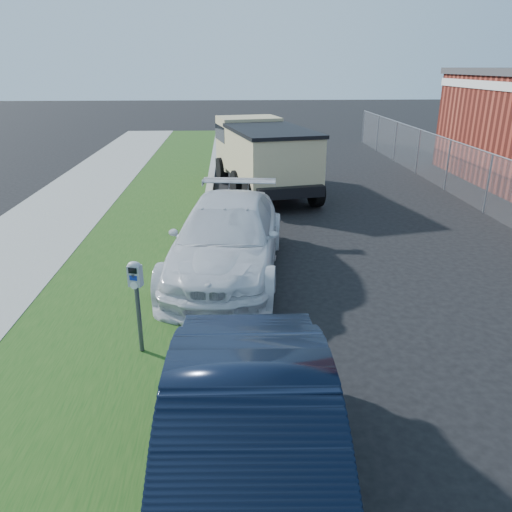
{
  "coord_description": "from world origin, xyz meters",
  "views": [
    {
      "loc": [
        -1.85,
        -7.55,
        4.29
      ],
      "look_at": [
        -1.4,
        1.0,
        1.0
      ],
      "focal_mm": 35.0,
      "sensor_mm": 36.0,
      "label": 1
    }
  ],
  "objects_px": {
    "white_wagon": "(226,238)",
    "dump_truck": "(262,153)",
    "navy_sedan": "(251,462)",
    "parking_meter": "(136,287)"
  },
  "relations": [
    {
      "from": "parking_meter",
      "to": "dump_truck",
      "type": "height_order",
      "value": "dump_truck"
    },
    {
      "from": "white_wagon",
      "to": "navy_sedan",
      "type": "distance_m",
      "value": 6.52
    },
    {
      "from": "white_wagon",
      "to": "dump_truck",
      "type": "xyz_separation_m",
      "value": [
        1.25,
        7.56,
        0.57
      ]
    },
    {
      "from": "parking_meter",
      "to": "navy_sedan",
      "type": "height_order",
      "value": "parking_meter"
    },
    {
      "from": "white_wagon",
      "to": "dump_truck",
      "type": "distance_m",
      "value": 7.68
    },
    {
      "from": "parking_meter",
      "to": "white_wagon",
      "type": "distance_m",
      "value": 3.67
    },
    {
      "from": "white_wagon",
      "to": "dump_truck",
      "type": "relative_size",
      "value": 0.84
    },
    {
      "from": "white_wagon",
      "to": "navy_sedan",
      "type": "bearing_deg",
      "value": -80.7
    },
    {
      "from": "dump_truck",
      "to": "parking_meter",
      "type": "bearing_deg",
      "value": -115.42
    },
    {
      "from": "navy_sedan",
      "to": "dump_truck",
      "type": "height_order",
      "value": "dump_truck"
    }
  ]
}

